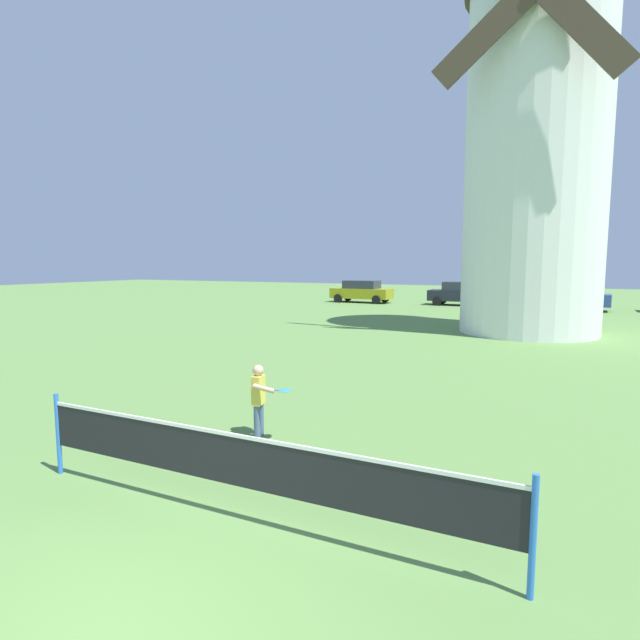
{
  "coord_description": "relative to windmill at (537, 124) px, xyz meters",
  "views": [
    {
      "loc": [
        3.04,
        -2.1,
        2.83
      ],
      "look_at": [
        0.02,
        4.2,
        2.02
      ],
      "focal_mm": 28.02,
      "sensor_mm": 36.0,
      "label": 1
    }
  ],
  "objects": [
    {
      "name": "parked_car_blue",
      "position": [
        1.61,
        11.51,
        -7.32
      ],
      "size": [
        4.58,
        2.13,
        1.56
      ],
      "color": "#334C99",
      "rests_on": "ground_plane"
    },
    {
      "name": "parked_car_black",
      "position": [
        -4.67,
        12.06,
        -7.32
      ],
      "size": [
        4.28,
        1.9,
        1.56
      ],
      "color": "#1E232D",
      "rests_on": "ground_plane"
    },
    {
      "name": "windmill",
      "position": [
        0.0,
        0.0,
        0.0
      ],
      "size": [
        6.84,
        6.04,
        15.85
      ],
      "color": "white",
      "rests_on": "ground_plane"
    },
    {
      "name": "parked_car_mustard",
      "position": [
        -11.55,
        11.55,
        -7.32
      ],
      "size": [
        4.32,
        2.01,
        1.56
      ],
      "color": "#999919",
      "rests_on": "ground_plane"
    },
    {
      "name": "player_far",
      "position": [
        -3.21,
        -14.97,
        -7.46
      ],
      "size": [
        0.74,
        0.4,
        1.19
      ],
      "color": "slate",
      "rests_on": "ground_plane"
    },
    {
      "name": "tennis_net",
      "position": [
        -1.95,
        -17.35,
        -7.45
      ],
      "size": [
        5.92,
        0.06,
        1.1
      ],
      "color": "blue",
      "rests_on": "ground_plane"
    }
  ]
}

